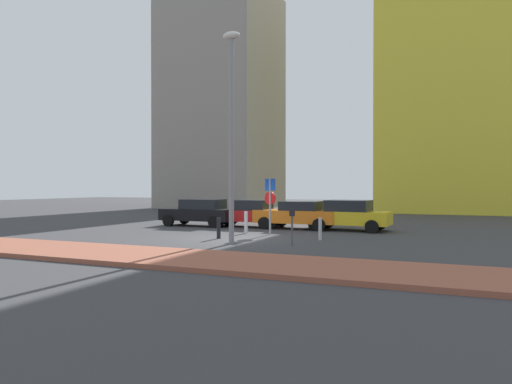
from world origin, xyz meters
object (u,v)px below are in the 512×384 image
(parked_car_orange, at_px, (297,214))
(traffic_bollard_mid, at_px, (320,229))
(traffic_bollard_near, at_px, (246,222))
(parked_car_red, at_px, (251,213))
(parked_car_black, at_px, (200,212))
(parking_meter, at_px, (292,222))
(street_lamp, at_px, (231,121))
(parking_sign_post, at_px, (270,199))
(traffic_bollard_far, at_px, (219,228))
(parked_car_yellow, at_px, (348,215))

(parked_car_orange, xyz_separation_m, traffic_bollard_mid, (2.40, -4.53, -0.29))
(traffic_bollard_near, bearing_deg, traffic_bollard_mid, -18.18)
(parked_car_red, relative_size, traffic_bollard_near, 4.31)
(parked_car_black, xyz_separation_m, parking_meter, (7.49, -6.18, 0.11))
(street_lamp, height_order, traffic_bollard_mid, street_lamp)
(parked_car_red, bearing_deg, traffic_bollard_mid, -42.46)
(parking_sign_post, xyz_separation_m, traffic_bollard_far, (-1.45, -2.37, -1.19))
(parked_car_red, height_order, traffic_bollard_near, parked_car_red)
(parked_car_yellow, height_order, street_lamp, street_lamp)
(parked_car_orange, relative_size, traffic_bollard_mid, 4.59)
(parked_car_yellow, relative_size, parking_meter, 3.11)
(parked_car_orange, xyz_separation_m, parking_meter, (1.86, -6.62, 0.14))
(parking_meter, bearing_deg, parked_car_yellow, 83.29)
(parked_car_black, relative_size, parked_car_yellow, 0.98)
(parking_meter, relative_size, traffic_bollard_near, 1.33)
(parked_car_yellow, height_order, traffic_bollard_mid, parked_car_yellow)
(parked_car_red, relative_size, parking_sign_post, 1.72)
(parked_car_red, relative_size, parking_meter, 3.25)
(traffic_bollard_near, height_order, traffic_bollard_far, traffic_bollard_near)
(parking_meter, bearing_deg, parked_car_black, 140.46)
(parked_car_black, relative_size, parked_car_orange, 0.98)
(traffic_bollard_mid, distance_m, traffic_bollard_far, 4.29)
(parked_car_yellow, relative_size, traffic_bollard_near, 4.13)
(parked_car_black, relative_size, traffic_bollard_near, 4.04)
(parked_car_black, distance_m, traffic_bollard_mid, 9.02)
(traffic_bollard_near, bearing_deg, street_lamp, -74.40)
(street_lamp, bearing_deg, parking_sign_post, 87.27)
(parked_car_black, xyz_separation_m, traffic_bollard_near, (4.10, -2.81, -0.27))
(traffic_bollard_far, bearing_deg, parked_car_black, 126.68)
(street_lamp, bearing_deg, parking_meter, 10.47)
(parked_car_red, xyz_separation_m, street_lamp, (2.28, -7.23, 3.99))
(parked_car_red, distance_m, parking_meter, 8.21)
(parked_car_orange, bearing_deg, traffic_bollard_mid, -62.11)
(parked_car_orange, height_order, street_lamp, street_lamp)
(parking_sign_post, xyz_separation_m, traffic_bollard_mid, (2.69, -1.24, -1.17))
(street_lamp, xyz_separation_m, traffic_bollard_far, (-1.27, 1.39, -4.30))
(parked_car_yellow, distance_m, parking_sign_post, 4.53)
(parked_car_black, height_order, parking_meter, parked_car_black)
(parked_car_orange, bearing_deg, parked_car_red, 176.28)
(parked_car_orange, xyz_separation_m, traffic_bollard_far, (-1.74, -5.66, -0.31))
(parked_car_red, xyz_separation_m, traffic_bollard_far, (1.01, -5.84, -0.31))
(parked_car_orange, distance_m, parking_sign_post, 3.42)
(parked_car_black, height_order, parking_sign_post, parking_sign_post)
(traffic_bollard_mid, bearing_deg, traffic_bollard_far, -164.80)
(parked_car_red, distance_m, traffic_bollard_far, 5.93)
(parked_car_yellow, bearing_deg, parked_car_red, 178.73)
(parked_car_yellow, relative_size, parking_sign_post, 1.65)
(parked_car_red, xyz_separation_m, parked_car_orange, (2.75, -0.18, 0.00))
(parking_meter, bearing_deg, street_lamp, -169.53)
(parked_car_yellow, bearing_deg, parked_car_black, -176.59)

